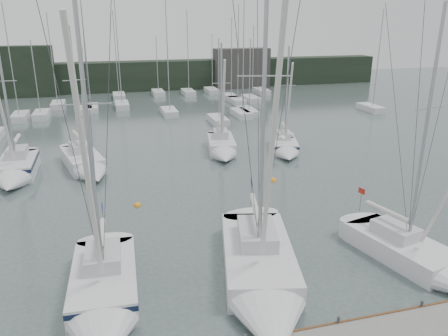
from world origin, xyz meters
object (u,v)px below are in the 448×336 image
at_px(sailboat_mid_a, 15,172).
at_px(buoy_a, 137,206).
at_px(sailboat_near_left, 103,301).
at_px(sailboat_near_right, 429,264).
at_px(sailboat_mid_b, 87,166).
at_px(sailboat_mid_d, 285,148).
at_px(sailboat_mid_c, 222,149).
at_px(buoy_b, 273,181).
at_px(sailboat_near_center, 263,284).

height_order(sailboat_mid_a, buoy_a, sailboat_mid_a).
distance_m(sailboat_near_left, buoy_a, 11.48).
height_order(sailboat_near_right, sailboat_mid_b, sailboat_near_right).
xyz_separation_m(sailboat_near_right, sailboat_mid_d, (1.07, 20.93, 0.01)).
xyz_separation_m(sailboat_mid_c, sailboat_mid_d, (5.87, -1.15, -0.05)).
bearing_deg(sailboat_mid_c, sailboat_near_left, -107.51).
bearing_deg(sailboat_near_right, sailboat_near_left, 162.71).
relative_size(sailboat_mid_d, buoy_a, 20.81).
relative_size(sailboat_near_left, buoy_b, 27.03).
height_order(sailboat_near_center, sailboat_mid_d, sailboat_near_center).
relative_size(sailboat_near_left, buoy_a, 29.91).
height_order(sailboat_near_left, sailboat_mid_c, sailboat_near_left).
height_order(sailboat_near_left, sailboat_near_center, sailboat_near_center).
relative_size(sailboat_mid_c, buoy_a, 21.43).
xyz_separation_m(sailboat_near_center, sailboat_mid_d, (9.76, 20.49, -0.07)).
bearing_deg(sailboat_mid_d, buoy_a, -132.60).
bearing_deg(sailboat_near_right, sailboat_mid_a, 124.67).
bearing_deg(sailboat_mid_c, buoy_a, -121.38).
relative_size(sailboat_near_left, sailboat_mid_a, 1.19).
bearing_deg(buoy_a, sailboat_mid_b, 113.23).
bearing_deg(sailboat_mid_a, sailboat_near_right, -41.91).
height_order(sailboat_mid_c, buoy_a, sailboat_mid_c).
height_order(sailboat_near_left, sailboat_mid_a, sailboat_near_left).
xyz_separation_m(sailboat_near_center, sailboat_mid_c, (3.90, 21.65, -0.02)).
xyz_separation_m(sailboat_mid_a, buoy_b, (19.60, -5.66, -0.67)).
xyz_separation_m(sailboat_near_center, buoy_a, (-4.79, 11.83, -0.59)).
distance_m(sailboat_mid_a, buoy_a, 11.78).
xyz_separation_m(sailboat_near_left, sailboat_near_center, (7.12, -0.60, -0.02)).
bearing_deg(sailboat_mid_d, sailboat_mid_c, -174.48).
xyz_separation_m(sailboat_mid_b, buoy_a, (3.45, -8.04, -0.60)).
relative_size(sailboat_mid_c, sailboat_mid_d, 1.03).
distance_m(sailboat_near_left, sailboat_mid_d, 26.09).
bearing_deg(sailboat_mid_b, buoy_b, -37.02).
distance_m(sailboat_near_center, buoy_b, 15.10).
distance_m(sailboat_near_right, sailboat_mid_d, 20.96).
xyz_separation_m(sailboat_near_left, sailboat_mid_a, (-6.54, 18.94, 0.06)).
relative_size(sailboat_mid_b, buoy_b, 22.24).
distance_m(sailboat_mid_a, sailboat_mid_b, 5.43).
bearing_deg(sailboat_mid_d, buoy_b, -103.43).
xyz_separation_m(sailboat_mid_b, sailboat_mid_c, (12.14, 1.78, -0.02)).
height_order(sailboat_mid_d, buoy_b, sailboat_mid_d).
xyz_separation_m(sailboat_mid_a, sailboat_mid_c, (17.56, 2.10, -0.09)).
bearing_deg(sailboat_mid_a, buoy_a, -41.15).
xyz_separation_m(sailboat_near_right, buoy_b, (-2.76, 14.31, -0.52)).
bearing_deg(sailboat_near_right, buoy_b, 87.38).
bearing_deg(sailboat_mid_b, sailboat_near_right, -64.29).
bearing_deg(sailboat_near_center, sailboat_near_left, -171.48).
bearing_deg(sailboat_near_center, buoy_a, 125.40).
bearing_deg(sailboat_near_left, sailboat_near_center, -2.49).
bearing_deg(buoy_a, sailboat_mid_a, 138.99).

